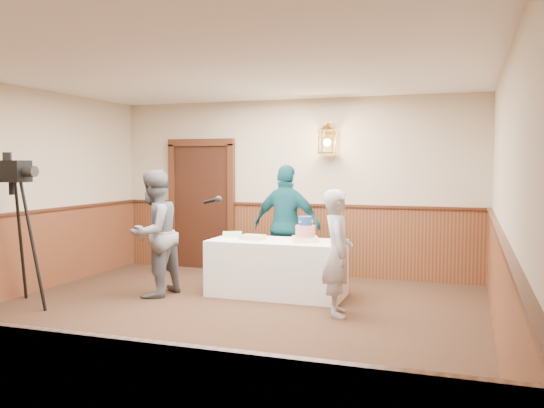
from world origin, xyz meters
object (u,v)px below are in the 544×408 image
(assistant_p, at_px, (287,225))
(baker, at_px, (337,253))
(tv_camera_rig, at_px, (13,242))
(display_table, at_px, (277,268))
(sheet_cake_yellow, at_px, (253,237))
(sheet_cake_green, at_px, (232,234))
(tiered_cake, at_px, (305,232))
(interviewer, at_px, (154,233))

(assistant_p, bearing_deg, baker, 133.34)
(tv_camera_rig, bearing_deg, display_table, 32.99)
(sheet_cake_yellow, relative_size, assistant_p, 0.17)
(sheet_cake_yellow, bearing_deg, display_table, 6.49)
(display_table, distance_m, tv_camera_rig, 3.34)
(sheet_cake_yellow, bearing_deg, assistant_p, 69.71)
(sheet_cake_yellow, bearing_deg, sheet_cake_green, 151.70)
(sheet_cake_green, relative_size, assistant_p, 0.15)
(sheet_cake_yellow, bearing_deg, tiered_cake, 1.50)
(interviewer, height_order, assistant_p, assistant_p)
(tiered_cake, bearing_deg, interviewer, -164.63)
(tiered_cake, relative_size, sheet_cake_green, 1.56)
(display_table, relative_size, sheet_cake_yellow, 5.93)
(display_table, relative_size, sheet_cake_green, 6.76)
(interviewer, relative_size, tv_camera_rig, 0.93)
(assistant_p, bearing_deg, display_table, 102.14)
(tiered_cake, bearing_deg, baker, -50.28)
(baker, bearing_deg, assistant_p, 20.76)
(sheet_cake_green, height_order, tv_camera_rig, tv_camera_rig)
(interviewer, relative_size, assistant_p, 0.96)
(tiered_cake, bearing_deg, display_table, 177.34)
(sheet_cake_green, relative_size, interviewer, 0.16)
(assistant_p, xyz_separation_m, tv_camera_rig, (-2.79, -2.33, -0.07))
(sheet_cake_green, distance_m, baker, 1.93)
(sheet_cake_yellow, height_order, interviewer, interviewer)
(tiered_cake, relative_size, sheet_cake_yellow, 1.37)
(display_table, bearing_deg, tv_camera_rig, -149.83)
(display_table, height_order, assistant_p, assistant_p)
(display_table, relative_size, tiered_cake, 4.33)
(baker, bearing_deg, tv_camera_rig, 87.20)
(tiered_cake, xyz_separation_m, sheet_cake_green, (-1.12, 0.19, -0.10))
(sheet_cake_yellow, height_order, baker, baker)
(tiered_cake, height_order, tv_camera_rig, tv_camera_rig)
(display_table, xyz_separation_m, sheet_cake_yellow, (-0.33, -0.04, 0.41))
(sheet_cake_yellow, height_order, assistant_p, assistant_p)
(sheet_cake_yellow, relative_size, tv_camera_rig, 0.17)
(tiered_cake, xyz_separation_m, tv_camera_rig, (-3.26, -1.64, -0.07))
(sheet_cake_yellow, distance_m, sheet_cake_green, 0.44)
(baker, bearing_deg, interviewer, 69.63)
(display_table, relative_size, interviewer, 1.06)
(tv_camera_rig, bearing_deg, baker, 16.49)
(assistant_p, distance_m, tv_camera_rig, 3.63)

